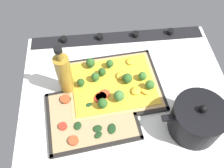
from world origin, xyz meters
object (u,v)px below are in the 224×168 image
at_px(veggie_pizza_back, 91,114).
at_px(baking_tray_front, 113,85).
at_px(oil_bottle, 64,74).
at_px(baking_tray_back, 92,116).
at_px(cooking_pot, 197,119).
at_px(broccoli_pizza, 114,83).

bearing_deg(veggie_pizza_back, baking_tray_front, -126.92).
height_order(baking_tray_front, oil_bottle, oil_bottle).
distance_m(baking_tray_back, cooking_pot, 0.36).
relative_size(broccoli_pizza, oil_bottle, 1.54).
bearing_deg(cooking_pot, baking_tray_back, -12.49).
relative_size(broccoli_pizza, veggie_pizza_back, 1.14).
height_order(baking_tray_front, cooking_pot, cooking_pot).
relative_size(cooking_pot, oil_bottle, 1.05).
bearing_deg(cooking_pot, oil_bottle, -25.15).
xyz_separation_m(cooking_pot, oil_bottle, (0.43, -0.20, 0.04)).
bearing_deg(veggie_pizza_back, baking_tray_back, 111.10).
height_order(baking_tray_back, cooking_pot, cooking_pot).
bearing_deg(cooking_pot, baking_tray_front, -38.34).
xyz_separation_m(veggie_pizza_back, oil_bottle, (0.08, -0.12, 0.09)).
distance_m(baking_tray_front, veggie_pizza_back, 0.15).
bearing_deg(broccoli_pizza, baking_tray_back, 52.75).
bearing_deg(baking_tray_back, veggie_pizza_back, -68.90).
xyz_separation_m(veggie_pizza_back, cooking_pot, (-0.35, 0.08, 0.05)).
height_order(cooking_pot, oil_bottle, oil_bottle).
relative_size(baking_tray_back, oil_bottle, 1.46).
relative_size(baking_tray_front, baking_tray_back, 1.13).
bearing_deg(broccoli_pizza, oil_bottle, -0.38).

